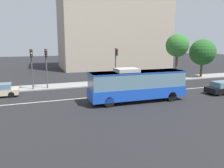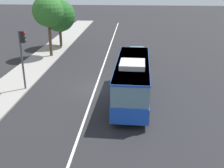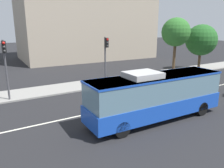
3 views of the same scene
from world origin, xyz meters
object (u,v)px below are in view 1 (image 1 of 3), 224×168
(transit_bus, at_px, (137,84))
(street_tree_kerbside_centre, at_px, (202,52))
(traffic_light_near_corner, at_px, (46,62))
(street_tree_kerbside_left, at_px, (177,46))
(sedan_black, at_px, (224,88))
(traffic_light_far_corner, at_px, (116,60))
(traffic_light_mid_block, at_px, (32,62))

(transit_bus, relative_size, street_tree_kerbside_centre, 1.55)
(traffic_light_near_corner, bearing_deg, street_tree_kerbside_left, 90.37)
(sedan_black, relative_size, traffic_light_far_corner, 0.87)
(street_tree_kerbside_centre, bearing_deg, traffic_light_near_corner, -178.25)
(street_tree_kerbside_centre, bearing_deg, transit_bus, -149.85)
(traffic_light_mid_block, relative_size, street_tree_kerbside_centre, 0.80)
(sedan_black, bearing_deg, traffic_light_near_corner, 153.41)
(sedan_black, distance_m, street_tree_kerbside_centre, 12.77)
(traffic_light_far_corner, bearing_deg, traffic_light_mid_block, -96.58)
(street_tree_kerbside_left, distance_m, street_tree_kerbside_centre, 5.36)
(transit_bus, height_order, street_tree_kerbside_centre, street_tree_kerbside_centre)
(traffic_light_far_corner, bearing_deg, sedan_black, 40.68)
(sedan_black, distance_m, street_tree_kerbside_left, 11.56)
(street_tree_kerbside_centre, bearing_deg, traffic_light_far_corner, -176.42)
(traffic_light_near_corner, distance_m, traffic_light_far_corner, 9.40)
(traffic_light_mid_block, bearing_deg, sedan_black, 59.31)
(traffic_light_near_corner, bearing_deg, transit_bus, 39.33)
(sedan_black, xyz_separation_m, street_tree_kerbside_centre, (6.17, 10.59, 3.60))
(sedan_black, height_order, traffic_light_far_corner, traffic_light_far_corner)
(traffic_light_near_corner, height_order, traffic_light_mid_block, same)
(traffic_light_mid_block, relative_size, street_tree_kerbside_left, 0.71)
(sedan_black, relative_size, traffic_light_mid_block, 0.87)
(sedan_black, distance_m, traffic_light_mid_block, 23.41)
(transit_bus, relative_size, traffic_light_near_corner, 1.94)
(traffic_light_far_corner, distance_m, street_tree_kerbside_centre, 16.14)
(traffic_light_mid_block, distance_m, street_tree_kerbside_centre, 27.25)
(transit_bus, height_order, sedan_black, transit_bus)
(transit_bus, bearing_deg, traffic_light_near_corner, 132.65)
(traffic_light_near_corner, xyz_separation_m, traffic_light_far_corner, (9.40, -0.23, 0.00))
(street_tree_kerbside_left, xyz_separation_m, street_tree_kerbside_centre, (5.24, 0.08, -1.14))
(traffic_light_mid_block, bearing_deg, street_tree_kerbside_centre, 85.94)
(transit_bus, distance_m, street_tree_kerbside_centre, 20.28)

